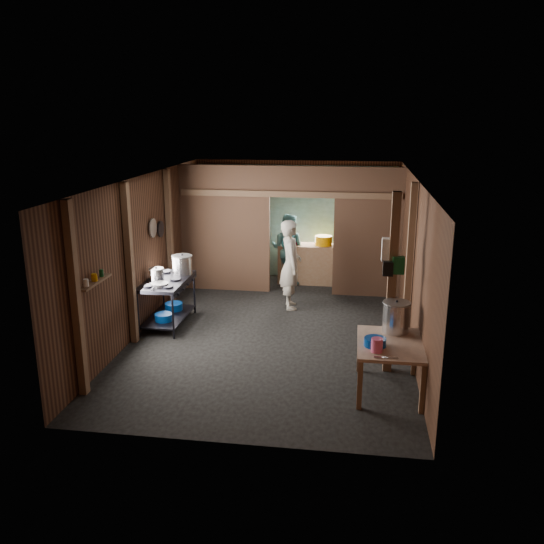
% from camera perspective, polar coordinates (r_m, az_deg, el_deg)
% --- Properties ---
extents(floor, '(4.50, 7.00, 0.00)m').
position_cam_1_polar(floor, '(9.85, 0.17, -5.86)').
color(floor, '#262626').
rests_on(floor, ground).
extents(ceiling, '(4.50, 7.00, 0.00)m').
position_cam_1_polar(ceiling, '(9.21, 0.18, 9.35)').
color(ceiling, black).
rests_on(ceiling, ground).
extents(wall_back, '(4.50, 0.00, 2.60)m').
position_cam_1_polar(wall_back, '(12.84, 2.39, 5.30)').
color(wall_back, '#553320').
rests_on(wall_back, ground).
extents(wall_front, '(4.50, 0.00, 2.60)m').
position_cam_1_polar(wall_front, '(6.17, -4.46, -6.45)').
color(wall_front, '#553320').
rests_on(wall_front, ground).
extents(wall_left, '(0.00, 7.00, 2.60)m').
position_cam_1_polar(wall_left, '(10.00, -12.70, 1.91)').
color(wall_left, '#553320').
rests_on(wall_left, ground).
extents(wall_right, '(0.00, 7.00, 2.60)m').
position_cam_1_polar(wall_right, '(9.41, 13.88, 0.96)').
color(wall_right, '#553320').
rests_on(wall_right, ground).
extents(partition_left, '(1.85, 0.10, 2.60)m').
position_cam_1_polar(partition_left, '(11.79, -4.71, 4.32)').
color(partition_left, brown).
rests_on(partition_left, floor).
extents(partition_right, '(1.35, 0.10, 2.60)m').
position_cam_1_polar(partition_right, '(11.50, 9.55, 3.86)').
color(partition_right, brown).
rests_on(partition_right, floor).
extents(partition_header, '(1.30, 0.10, 0.60)m').
position_cam_1_polar(partition_header, '(11.39, 3.03, 9.04)').
color(partition_header, brown).
rests_on(partition_header, wall_back).
extents(turquoise_panel, '(4.40, 0.06, 2.50)m').
position_cam_1_polar(turquoise_panel, '(12.79, 2.36, 5.03)').
color(turquoise_panel, '#83BBB9').
rests_on(turquoise_panel, wall_back).
extents(back_counter, '(1.20, 0.50, 0.85)m').
position_cam_1_polar(back_counter, '(12.47, 3.45, 0.84)').
color(back_counter, '#786049').
rests_on(back_counter, floor).
extents(wall_clock, '(0.20, 0.03, 0.20)m').
position_cam_1_polar(wall_clock, '(12.63, 3.52, 7.86)').
color(wall_clock, white).
rests_on(wall_clock, wall_back).
extents(post_left_a, '(0.10, 0.12, 2.60)m').
position_cam_1_polar(post_left_a, '(7.70, -19.00, -2.73)').
color(post_left_a, '#786049').
rests_on(post_left_a, floor).
extents(post_left_b, '(0.10, 0.12, 2.60)m').
position_cam_1_polar(post_left_b, '(9.26, -14.02, 0.72)').
color(post_left_b, '#786049').
rests_on(post_left_b, floor).
extents(post_left_c, '(0.10, 0.12, 2.60)m').
position_cam_1_polar(post_left_c, '(11.08, -10.18, 3.38)').
color(post_left_c, '#786049').
rests_on(post_left_c, floor).
extents(post_right, '(0.10, 0.12, 2.60)m').
position_cam_1_polar(post_right, '(9.21, 13.55, 0.67)').
color(post_right, '#786049').
rests_on(post_right, floor).
extents(post_free, '(0.12, 0.12, 2.60)m').
position_cam_1_polar(post_free, '(8.12, 11.88, -1.23)').
color(post_free, '#786049').
rests_on(post_free, floor).
extents(cross_beam, '(4.40, 0.12, 0.12)m').
position_cam_1_polar(cross_beam, '(11.40, 1.72, 7.79)').
color(cross_beam, '#786049').
rests_on(cross_beam, wall_left).
extents(pan_lid_big, '(0.03, 0.34, 0.34)m').
position_cam_1_polar(pan_lid_big, '(10.28, -11.82, 4.33)').
color(pan_lid_big, gray).
rests_on(pan_lid_big, wall_left).
extents(pan_lid_small, '(0.03, 0.30, 0.30)m').
position_cam_1_polar(pan_lid_small, '(10.67, -11.07, 4.23)').
color(pan_lid_small, black).
rests_on(pan_lid_small, wall_left).
extents(wall_shelf, '(0.14, 0.80, 0.03)m').
position_cam_1_polar(wall_shelf, '(8.08, -17.29, -0.97)').
color(wall_shelf, '#786049').
rests_on(wall_shelf, wall_left).
extents(jar_white, '(0.07, 0.07, 0.10)m').
position_cam_1_polar(jar_white, '(7.85, -18.10, -1.03)').
color(jar_white, white).
rests_on(jar_white, wall_shelf).
extents(jar_yellow, '(0.08, 0.08, 0.10)m').
position_cam_1_polar(jar_yellow, '(8.06, -17.33, -0.53)').
color(jar_yellow, '#D28A03').
rests_on(jar_yellow, wall_shelf).
extents(jar_green, '(0.06, 0.06, 0.10)m').
position_cam_1_polar(jar_green, '(8.25, -16.69, -0.11)').
color(jar_green, '#104D23').
rests_on(jar_green, wall_shelf).
extents(bag_white, '(0.22, 0.15, 0.32)m').
position_cam_1_polar(bag_white, '(8.07, 11.69, 2.20)').
color(bag_white, white).
rests_on(bag_white, post_free).
extents(bag_green, '(0.16, 0.12, 0.24)m').
position_cam_1_polar(bag_green, '(7.99, 12.52, 0.68)').
color(bag_green, '#104D23').
rests_on(bag_green, post_free).
extents(bag_black, '(0.14, 0.10, 0.20)m').
position_cam_1_polar(bag_black, '(7.97, 11.51, 0.34)').
color(bag_black, black).
rests_on(bag_black, post_free).
extents(gas_range, '(0.71, 1.39, 0.82)m').
position_cam_1_polar(gas_range, '(10.16, -10.38, -2.98)').
color(gas_range, black).
rests_on(gas_range, floor).
extents(prep_table, '(0.86, 1.18, 0.69)m').
position_cam_1_polar(prep_table, '(7.86, 11.60, -9.26)').
color(prep_table, tan).
rests_on(prep_table, floor).
extents(stove_pot_large, '(0.39, 0.39, 0.36)m').
position_cam_1_polar(stove_pot_large, '(10.30, -8.95, 0.67)').
color(stove_pot_large, '#BCBCBE').
rests_on(stove_pot_large, gas_range).
extents(stove_pot_med, '(0.30, 0.30, 0.23)m').
position_cam_1_polar(stove_pot_med, '(10.04, -11.48, -0.25)').
color(stove_pot_med, '#BCBCBE').
rests_on(stove_pot_med, gas_range).
extents(frying_pan, '(0.35, 0.54, 0.07)m').
position_cam_1_polar(frying_pan, '(9.70, -11.17, -1.22)').
color(frying_pan, gray).
rests_on(frying_pan, gas_range).
extents(blue_tub_front, '(0.30, 0.30, 0.13)m').
position_cam_1_polar(blue_tub_front, '(10.00, -10.77, -4.45)').
color(blue_tub_front, '#063A94').
rests_on(blue_tub_front, gas_range).
extents(blue_tub_back, '(0.32, 0.32, 0.13)m').
position_cam_1_polar(blue_tub_back, '(10.49, -9.79, -3.41)').
color(blue_tub_back, '#063A94').
rests_on(blue_tub_back, gas_range).
extents(stock_pot, '(0.40, 0.40, 0.45)m').
position_cam_1_polar(stock_pot, '(8.03, 12.29, -4.47)').
color(stock_pot, '#BCBCBE').
rests_on(stock_pot, prep_table).
extents(wash_basin, '(0.31, 0.31, 0.11)m').
position_cam_1_polar(wash_basin, '(7.56, 10.26, -6.89)').
color(wash_basin, '#063A94').
rests_on(wash_basin, prep_table).
extents(pink_bucket, '(0.15, 0.15, 0.18)m').
position_cam_1_polar(pink_bucket, '(7.37, 10.44, -7.20)').
color(pink_bucket, '#EE5C90').
rests_on(pink_bucket, prep_table).
extents(knife, '(0.30, 0.04, 0.01)m').
position_cam_1_polar(knife, '(7.24, 11.32, -8.39)').
color(knife, '#BCBCBE').
rests_on(knife, prep_table).
extents(yellow_tub, '(0.37, 0.37, 0.20)m').
position_cam_1_polar(yellow_tub, '(12.32, 5.17, 3.15)').
color(yellow_tub, '#D28A03').
rests_on(yellow_tub, back_counter).
extents(red_cup, '(0.13, 0.13, 0.15)m').
position_cam_1_polar(red_cup, '(12.38, 2.37, 3.12)').
color(red_cup, '#9A0119').
rests_on(red_cup, back_counter).
extents(cook, '(0.54, 0.70, 1.70)m').
position_cam_1_polar(cook, '(10.73, 1.88, 0.74)').
color(cook, beige).
rests_on(cook, floor).
extents(worker_back, '(0.86, 0.75, 1.52)m').
position_cam_1_polar(worker_back, '(12.37, 1.55, 2.35)').
color(worker_back, teal).
rests_on(worker_back, floor).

